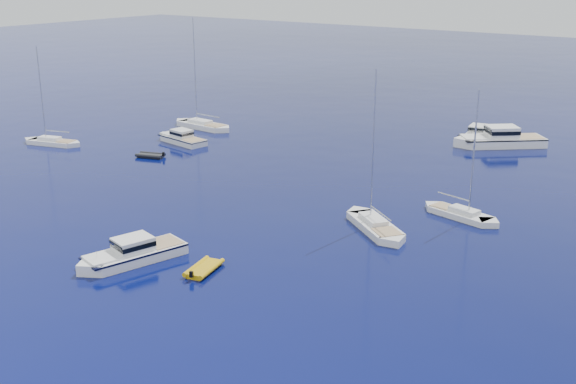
# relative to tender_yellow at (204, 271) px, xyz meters

# --- Properties ---
(ground) EXTENTS (400.00, 400.00, 0.00)m
(ground) POSITION_rel_tender_yellow_xyz_m (-0.02, -6.66, 0.00)
(ground) COLOR #091159
(ground) RESTS_ON ground
(motor_cruiser_left) EXTENTS (5.17, 9.67, 2.43)m
(motor_cruiser_left) POSITION_rel_tender_yellow_xyz_m (-5.66, -1.85, 0.00)
(motor_cruiser_left) COLOR white
(motor_cruiser_left) RESTS_ON ground
(motor_cruiser_far_l) EXTENTS (8.66, 3.86, 2.19)m
(motor_cruiser_far_l) POSITION_rel_tender_yellow_xyz_m (-28.77, 27.68, 0.00)
(motor_cruiser_far_l) COLOR silver
(motor_cruiser_far_l) RESTS_ON ground
(motor_cruiser_distant) EXTENTS (11.63, 10.72, 3.19)m
(motor_cruiser_distant) POSITION_rel_tender_yellow_xyz_m (4.49, 49.39, 0.00)
(motor_cruiser_distant) COLOR white
(motor_cruiser_distant) RESTS_ON ground
(motor_cruiser_horizon) EXTENTS (3.95, 9.07, 2.30)m
(motor_cruiser_horizon) POSITION_rel_tender_yellow_xyz_m (0.94, 51.28, 0.00)
(motor_cruiser_horizon) COLOR white
(motor_cruiser_horizon) RESTS_ON ground
(sailboat_mid_r) EXTENTS (9.15, 7.69, 14.05)m
(sailboat_mid_r) POSITION_rel_tender_yellow_xyz_m (6.06, 14.90, 0.00)
(sailboat_mid_r) COLOR silver
(sailboat_mid_r) RESTS_ON ground
(sailboat_mid_l) EXTENTS (8.81, 4.54, 12.54)m
(sailboat_mid_l) POSITION_rel_tender_yellow_xyz_m (-41.23, 17.57, 0.00)
(sailboat_mid_l) COLOR white
(sailboat_mid_l) RESTS_ON ground
(sailboat_centre) EXTENTS (8.45, 3.87, 12.03)m
(sailboat_centre) POSITION_rel_tender_yellow_xyz_m (10.82, 22.04, 0.00)
(sailboat_centre) COLOR silver
(sailboat_centre) RESTS_ON ground
(sailboat_far_l) EXTENTS (10.53, 3.19, 15.32)m
(sailboat_far_l) POSITION_rel_tender_yellow_xyz_m (-32.26, 35.50, 0.00)
(sailboat_far_l) COLOR white
(sailboat_far_l) RESTS_ON ground
(tender_yellow) EXTENTS (2.78, 4.01, 0.95)m
(tender_yellow) POSITION_rel_tender_yellow_xyz_m (0.00, 0.00, 0.00)
(tender_yellow) COLOR #C79A0B
(tender_yellow) RESTS_ON ground
(tender_grey_far) EXTENTS (3.80, 2.86, 0.95)m
(tender_grey_far) POSITION_rel_tender_yellow_xyz_m (-26.77, 20.41, 0.00)
(tender_grey_far) COLOR black
(tender_grey_far) RESTS_ON ground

